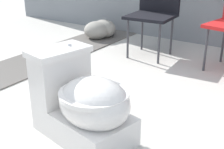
{
  "coord_description": "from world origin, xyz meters",
  "views": [
    {
      "loc": [
        1.16,
        -1.07,
        1.05
      ],
      "look_at": [
        0.12,
        0.47,
        0.3
      ],
      "focal_mm": 50.0,
      "sensor_mm": 36.0,
      "label": 1
    }
  ],
  "objects_px": {
    "toilet": "(83,103)",
    "boulder_near": "(104,29)",
    "folding_chair_left": "(155,6)",
    "boulder_far": "(96,30)"
  },
  "relations": [
    {
      "from": "toilet",
      "to": "boulder_near",
      "type": "distance_m",
      "value": 2.29
    },
    {
      "from": "folding_chair_left",
      "to": "toilet",
      "type": "bearing_deg",
      "value": 9.65
    },
    {
      "from": "folding_chair_left",
      "to": "boulder_far",
      "type": "relative_size",
      "value": 2.61
    },
    {
      "from": "toilet",
      "to": "folding_chair_left",
      "type": "relative_size",
      "value": 0.83
    },
    {
      "from": "folding_chair_left",
      "to": "boulder_far",
      "type": "distance_m",
      "value": 0.96
    },
    {
      "from": "boulder_near",
      "to": "folding_chair_left",
      "type": "bearing_deg",
      "value": -17.26
    },
    {
      "from": "folding_chair_left",
      "to": "boulder_far",
      "type": "xyz_separation_m",
      "value": [
        -0.86,
        0.14,
        -0.4
      ]
    },
    {
      "from": "toilet",
      "to": "boulder_far",
      "type": "bearing_deg",
      "value": 136.37
    },
    {
      "from": "toilet",
      "to": "folding_chair_left",
      "type": "distance_m",
      "value": 1.74
    },
    {
      "from": "toilet",
      "to": "boulder_near",
      "type": "height_order",
      "value": "toilet"
    }
  ]
}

